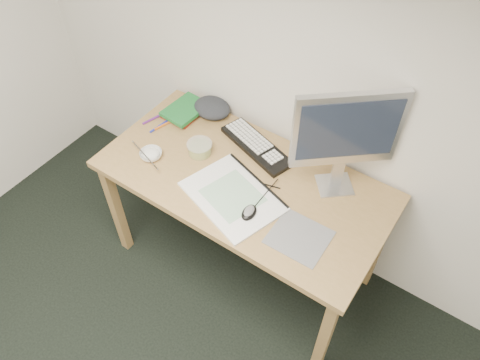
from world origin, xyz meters
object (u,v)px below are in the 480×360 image
(desk, at_px, (243,190))
(sketchpad, at_px, (233,196))
(monitor, at_px, (347,133))
(keyboard, at_px, (256,146))
(rice_bowl, at_px, (151,155))

(desk, relative_size, sketchpad, 3.16)
(desk, relative_size, monitor, 2.59)
(sketchpad, relative_size, keyboard, 1.04)
(keyboard, height_order, rice_bowl, rice_bowl)
(sketchpad, height_order, monitor, monitor)
(desk, xyz_separation_m, keyboard, (-0.06, 0.21, 0.09))
(keyboard, xyz_separation_m, rice_bowl, (-0.39, -0.35, 0.00))
(desk, relative_size, keyboard, 3.30)
(desk, distance_m, keyboard, 0.24)
(desk, distance_m, monitor, 0.60)
(sketchpad, bearing_deg, monitor, 60.58)
(rice_bowl, bearing_deg, sketchpad, 2.12)
(rice_bowl, bearing_deg, keyboard, 41.55)
(desk, bearing_deg, keyboard, 106.62)
(keyboard, height_order, monitor, monitor)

